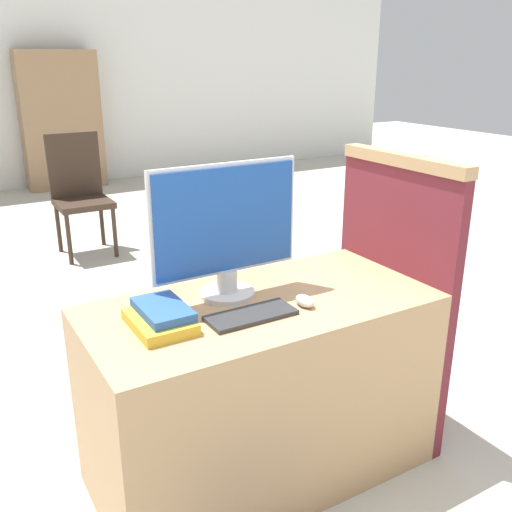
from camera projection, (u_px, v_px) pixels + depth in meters
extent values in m
cube|color=white|center=(0.00, 75.00, 6.92)|extent=(12.00, 0.06, 2.80)
cube|color=tan|center=(261.00, 390.00, 2.25)|extent=(1.31, 0.65, 0.76)
cube|color=maroon|center=(392.00, 302.00, 2.51)|extent=(0.05, 0.67, 1.20)
cube|color=tan|center=(404.00, 160.00, 2.30)|extent=(0.07, 0.67, 0.05)
cylinder|color=silver|center=(227.00, 293.00, 2.17)|extent=(0.21, 0.21, 0.02)
cylinder|color=silver|center=(227.00, 280.00, 2.16)|extent=(0.08, 0.08, 0.09)
cube|color=silver|center=(225.00, 219.00, 2.08)|extent=(0.59, 0.01, 0.41)
cube|color=#19479E|center=(226.00, 219.00, 2.08)|extent=(0.56, 0.02, 0.39)
cube|color=#2D2D2D|center=(251.00, 315.00, 1.99)|extent=(0.32, 0.13, 0.02)
ellipsoid|color=silver|center=(305.00, 301.00, 2.08)|extent=(0.05, 0.09, 0.04)
cube|color=gold|center=(160.00, 322.00, 1.92)|extent=(0.18, 0.26, 0.04)
cube|color=#285199|center=(163.00, 309.00, 1.93)|extent=(0.15, 0.24, 0.03)
cylinder|color=#38281E|center=(69.00, 240.00, 4.63)|extent=(0.04, 0.04, 0.43)
cylinder|color=#38281E|center=(115.00, 233.00, 4.81)|extent=(0.04, 0.04, 0.43)
cylinder|color=#38281E|center=(59.00, 228.00, 4.94)|extent=(0.04, 0.04, 0.43)
cylinder|color=#38281E|center=(102.00, 222.00, 5.12)|extent=(0.04, 0.04, 0.43)
cube|color=#38281E|center=(84.00, 203.00, 4.80)|extent=(0.44, 0.44, 0.05)
cube|color=#38281E|center=(74.00, 165.00, 4.86)|extent=(0.44, 0.04, 0.54)
cube|color=#9E7A56|center=(61.00, 121.00, 7.20)|extent=(0.97, 0.32, 1.70)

